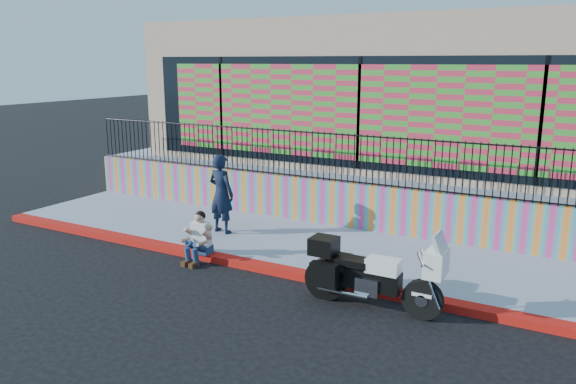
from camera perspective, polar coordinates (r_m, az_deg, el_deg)
The scene contains 10 objects.
ground at distance 11.29m, azimuth -1.12°, elevation -8.28°, with size 90.00×90.00×0.00m, color black.
red_curb at distance 11.26m, azimuth -1.12°, elevation -7.93°, with size 16.00×0.30×0.15m, color red.
sidewalk at distance 12.63m, azimuth 2.65°, elevation -5.56°, with size 16.00×3.00×0.15m, color #969DB5.
mural_wall at distance 13.85m, azimuth 5.61°, elevation -1.23°, with size 16.00×0.20×1.10m, color #D53885.
metal_fence at distance 13.61m, azimuth 5.72°, elevation 3.47°, with size 15.80×0.04×1.20m, color black, non-canonical shape.
elevated_platform at distance 18.55m, azimuth 11.90°, elevation 2.00°, with size 16.00×10.00×1.25m, color #969DB5.
storefront_building at distance 18.03m, azimuth 12.09°, elevation 10.09°, with size 14.00×8.06×4.00m.
police_motorcycle at distance 9.70m, azimuth 8.35°, elevation -8.12°, with size 2.41×0.80×1.50m.
police_officer at distance 13.26m, azimuth -6.80°, elevation -0.18°, with size 0.69×0.45×1.88m, color black.
seated_man at distance 11.89m, azimuth -9.21°, elevation -5.03°, with size 0.54×0.71×1.06m.
Camera 1 is at (5.28, -9.09, 4.13)m, focal length 35.00 mm.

